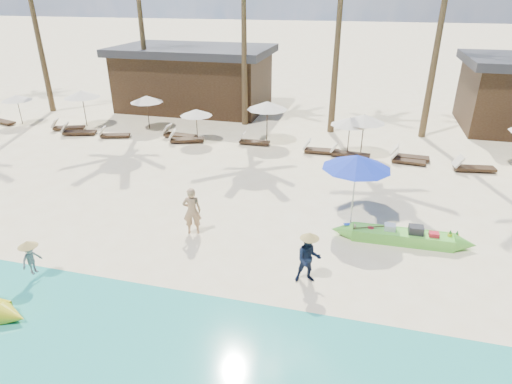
# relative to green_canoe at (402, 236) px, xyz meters

# --- Properties ---
(ground) EXTENTS (240.00, 240.00, 0.00)m
(ground) POSITION_rel_green_canoe_xyz_m (-5.71, -1.83, -0.23)
(ground) COLOR #FCEBBA
(ground) RESTS_ON ground
(wet_sand_strip) EXTENTS (240.00, 4.50, 0.01)m
(wet_sand_strip) POSITION_rel_green_canoe_xyz_m (-5.71, -6.83, -0.22)
(wet_sand_strip) COLOR tan
(wet_sand_strip) RESTS_ON ground
(green_canoe) EXTENTS (5.30, 0.78, 0.67)m
(green_canoe) POSITION_rel_green_canoe_xyz_m (0.00, 0.00, 0.00)
(green_canoe) COLOR #61CE3E
(green_canoe) RESTS_ON ground
(tourist) EXTENTS (0.74, 0.60, 1.75)m
(tourist) POSITION_rel_green_canoe_xyz_m (-7.12, -1.19, 0.65)
(tourist) COLOR tan
(tourist) RESTS_ON ground
(vendor_green) EXTENTS (0.87, 0.76, 1.52)m
(vendor_green) POSITION_rel_green_canoe_xyz_m (-2.80, -2.94, 0.53)
(vendor_green) COLOR #131C34
(vendor_green) RESTS_ON ground
(vendor_yellow) EXTENTS (0.48, 0.70, 0.99)m
(vendor_yellow) POSITION_rel_green_canoe_xyz_m (-10.69, -4.84, 0.45)
(vendor_yellow) COLOR gray
(vendor_yellow) RESTS_ON ground
(blue_umbrella) EXTENTS (2.44, 2.44, 2.63)m
(blue_umbrella) POSITION_rel_green_canoe_xyz_m (-1.75, 1.05, 2.15)
(blue_umbrella) COLOR #99999E
(blue_umbrella) RESTS_ON ground
(resort_parasol_1) EXTENTS (1.83, 1.83, 1.88)m
(resort_parasol_1) POSITION_rel_green_canoe_xyz_m (-23.00, 8.87, 1.47)
(resort_parasol_1) COLOR #382617
(resort_parasol_1) RESTS_ON ground
(lounger_1_right) EXTENTS (1.87, 0.98, 0.61)m
(lounger_1_right) POSITION_rel_green_canoe_xyz_m (-24.27, 8.60, -0.02)
(lounger_1_right) COLOR #382617
(lounger_1_right) RESTS_ON ground
(resort_parasol_2) EXTENTS (2.18, 2.18, 2.25)m
(resort_parasol_2) POSITION_rel_green_canoe_xyz_m (-18.71, 9.52, 1.80)
(resort_parasol_2) COLOR #382617
(resort_parasol_2) RESTS_ON ground
(lounger_2_left) EXTENTS (1.99, 1.18, 0.65)m
(lounger_2_left) POSITION_rel_green_canoe_xyz_m (-19.35, 8.40, -0.01)
(lounger_2_left) COLOR #382617
(lounger_2_left) RESTS_ON ground
(resort_parasol_3) EXTENTS (1.99, 1.99, 2.05)m
(resort_parasol_3) POSITION_rel_green_canoe_xyz_m (-14.58, 10.00, 1.62)
(resort_parasol_3) COLOR #382617
(resort_parasol_3) RESTS_ON ground
(lounger_3_left) EXTENTS (2.06, 1.17, 0.67)m
(lounger_3_left) POSITION_rel_green_canoe_xyz_m (-18.12, 7.71, -0.00)
(lounger_3_left) COLOR #382617
(lounger_3_left) RESTS_ON ground
(lounger_3_right) EXTENTS (1.81, 1.01, 0.59)m
(lounger_3_right) POSITION_rel_green_canoe_xyz_m (-15.78, 7.79, -0.03)
(lounger_3_right) COLOR #382617
(lounger_3_right) RESTS_ON ground
(resort_parasol_4) EXTENTS (1.81, 1.81, 1.86)m
(resort_parasol_4) POSITION_rel_green_canoe_xyz_m (-10.73, 8.38, 1.45)
(resort_parasol_4) COLOR #382617
(resort_parasol_4) RESTS_ON ground
(lounger_4_left) EXTENTS (2.01, 0.75, 0.67)m
(lounger_4_left) POSITION_rel_green_canoe_xyz_m (-12.08, 8.69, -0.00)
(lounger_4_left) COLOR #382617
(lounger_4_left) RESTS_ON ground
(lounger_4_right) EXTENTS (2.05, 1.19, 0.67)m
(lounger_4_right) POSITION_rel_green_canoe_xyz_m (-11.37, 8.01, -0.00)
(lounger_4_right) COLOR #382617
(lounger_4_right) RESTS_ON ground
(resort_parasol_5) EXTENTS (2.25, 2.25, 2.32)m
(resort_parasol_5) POSITION_rel_green_canoe_xyz_m (-6.89, 9.31, 1.87)
(resort_parasol_5) COLOR #382617
(resort_parasol_5) RESTS_ON ground
(lounger_5_left) EXTENTS (1.77, 0.59, 0.60)m
(lounger_5_left) POSITION_rel_green_canoe_xyz_m (-7.57, 8.64, -0.03)
(lounger_5_left) COLOR #382617
(lounger_5_left) RESTS_ON ground
(resort_parasol_6) EXTENTS (1.97, 1.97, 2.03)m
(resort_parasol_6) POSITION_rel_green_canoe_xyz_m (-2.32, 8.19, 1.60)
(resort_parasol_6) COLOR #382617
(resort_parasol_6) RESTS_ON ground
(lounger_6_left) EXTENTS (1.93, 0.68, 0.65)m
(lounger_6_left) POSITION_rel_green_canoe_xyz_m (-3.78, 8.14, -0.01)
(lounger_6_left) COLOR #382617
(lounger_6_left) RESTS_ON ground
(lounger_6_right) EXTENTS (2.05, 0.79, 0.68)m
(lounger_6_right) POSITION_rel_green_canoe_xyz_m (-2.27, 7.93, 0.00)
(lounger_6_right) COLOR #382617
(lounger_6_right) RESTS_ON ground
(resort_parasol_7) EXTENTS (2.12, 2.12, 2.18)m
(resort_parasol_7) POSITION_rel_green_canoe_xyz_m (-1.65, 8.39, 1.74)
(resort_parasol_7) COLOR #382617
(resort_parasol_7) RESTS_ON ground
(lounger_7_left) EXTENTS (1.71, 0.66, 0.57)m
(lounger_7_left) POSITION_rel_green_canoe_xyz_m (0.59, 7.74, -0.04)
(lounger_7_left) COLOR #382617
(lounger_7_left) RESTS_ON ground
(lounger_7_right) EXTENTS (1.95, 0.69, 0.65)m
(lounger_7_right) POSITION_rel_green_canoe_xyz_m (0.67, 8.28, -0.01)
(lounger_7_right) COLOR #382617
(lounger_7_right) RESTS_ON ground
(lounger_8_left) EXTENTS (2.02, 0.88, 0.66)m
(lounger_8_left) POSITION_rel_green_canoe_xyz_m (3.54, 7.46, -0.01)
(lounger_8_left) COLOR #382617
(lounger_8_left) RESTS_ON ground
(pavilion_west) EXTENTS (10.80, 6.60, 4.30)m
(pavilion_west) POSITION_rel_green_canoe_xyz_m (-13.71, 15.67, 1.96)
(pavilion_west) COLOR #382617
(pavilion_west) RESTS_ON ground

